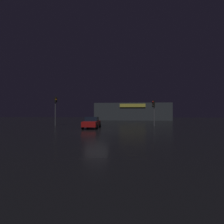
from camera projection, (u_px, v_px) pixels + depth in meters
ground_plane at (96, 131)px, 17.56m from camera, size 120.00×120.00×0.00m
store_building at (132, 112)px, 46.59m from camera, size 20.90×6.76×4.78m
traffic_signal_main at (154, 107)px, 24.51m from camera, size 0.42×0.42×3.87m
traffic_signal_opposite at (56, 104)px, 25.37m from camera, size 0.43×0.42×4.53m
car_near at (92, 122)px, 21.00m from camera, size 2.01×4.38×1.46m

